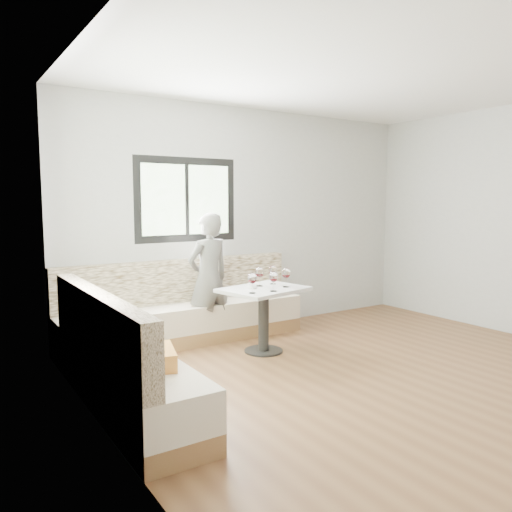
{
  "coord_description": "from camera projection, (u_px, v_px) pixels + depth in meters",
  "views": [
    {
      "loc": [
        -3.45,
        -2.95,
        1.64
      ],
      "look_at": [
        -0.53,
        1.55,
        1.04
      ],
      "focal_mm": 35.0,
      "sensor_mm": 36.0,
      "label": 1
    }
  ],
  "objects": [
    {
      "name": "room",
      "position": [
        390.0,
        227.0,
        4.37
      ],
      "size": [
        5.01,
        5.01,
        2.81
      ],
      "color": "brown",
      "rests_on": "ground"
    },
    {
      "name": "banquette",
      "position": [
        162.0,
        333.0,
        4.96
      ],
      "size": [
        2.9,
        2.8,
        0.95
      ],
      "color": "olive",
      "rests_on": "ground"
    },
    {
      "name": "table",
      "position": [
        264.0,
        304.0,
        5.38
      ],
      "size": [
        0.98,
        0.83,
        0.71
      ],
      "rotation": [
        0.0,
        0.0,
        0.21
      ],
      "color": "black",
      "rests_on": "ground"
    },
    {
      "name": "person",
      "position": [
        209.0,
        278.0,
        5.73
      ],
      "size": [
        0.6,
        0.44,
        1.5
      ],
      "primitive_type": "imported",
      "rotation": [
        0.0,
        0.0,
        3.3
      ],
      "color": "#5A5852",
      "rests_on": "ground"
    },
    {
      "name": "olive_ramekin",
      "position": [
        252.0,
        286.0,
        5.33
      ],
      "size": [
        0.1,
        0.1,
        0.04
      ],
      "color": "white",
      "rests_on": "table"
    },
    {
      "name": "wine_glass_a",
      "position": [
        252.0,
        279.0,
        5.04
      ],
      "size": [
        0.1,
        0.1,
        0.21
      ],
      "color": "white",
      "rests_on": "table"
    },
    {
      "name": "wine_glass_b",
      "position": [
        273.0,
        277.0,
        5.14
      ],
      "size": [
        0.1,
        0.1,
        0.21
      ],
      "color": "white",
      "rests_on": "table"
    },
    {
      "name": "wine_glass_c",
      "position": [
        286.0,
        274.0,
        5.4
      ],
      "size": [
        0.1,
        0.1,
        0.21
      ],
      "color": "white",
      "rests_on": "table"
    },
    {
      "name": "wine_glass_d",
      "position": [
        260.0,
        273.0,
        5.46
      ],
      "size": [
        0.1,
        0.1,
        0.21
      ],
      "color": "white",
      "rests_on": "table"
    },
    {
      "name": "wine_glass_e",
      "position": [
        273.0,
        271.0,
        5.6
      ],
      "size": [
        0.1,
        0.1,
        0.21
      ],
      "color": "white",
      "rests_on": "table"
    }
  ]
}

